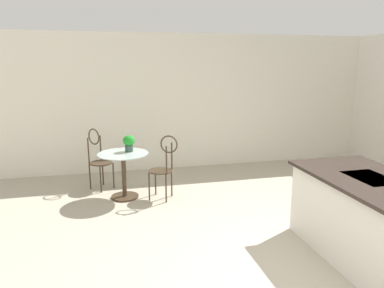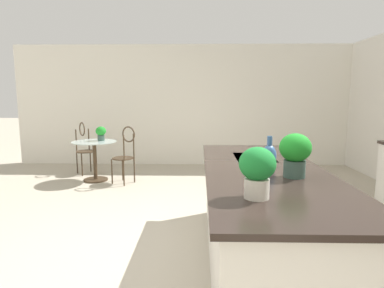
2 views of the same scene
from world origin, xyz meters
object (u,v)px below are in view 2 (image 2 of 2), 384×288
Objects in this scene: bistro_table at (95,157)px; vase_on_counter at (269,156)px; chair_by_island at (84,146)px; potted_plant_counter_near at (295,152)px; potted_plant_counter_far at (257,169)px; potted_plant_on_table at (101,133)px; chair_near_window at (125,152)px.

bistro_table is 3.96m from vase_on_counter.
chair_by_island is 4.99m from potted_plant_counter_near.
potted_plant_counter_near is at bearing 144.27° from potted_plant_counter_far.
bistro_table is at bearing -149.09° from potted_plant_counter_far.
potted_plant_counter_far is at bearing 29.17° from potted_plant_on_table.
potted_plant_counter_far is at bearing -16.56° from vase_on_counter.
potted_plant_counter_near reaches higher than vase_on_counter.
potted_plant_counter_near is at bearing 38.60° from chair_by_island.
potted_plant_on_table is (-0.29, -0.51, 0.32)m from chair_near_window.
chair_by_island reaches higher than bistro_table.
chair_by_island is at bearing -134.11° from potted_plant_on_table.
chair_near_window is 4.06m from potted_plant_counter_far.
chair_near_window is 2.95× the size of potted_plant_counter_near.
vase_on_counter is (2.95, 2.57, 0.58)m from bistro_table.
chair_near_window is 1.27m from chair_by_island.
potted_plant_on_table is 0.92× the size of vase_on_counter.
potted_plant_on_table is 4.52m from potted_plant_counter_far.
potted_plant_counter_near is (3.87, 3.09, 0.55)m from chair_by_island.
vase_on_counter reaches higher than potted_plant_on_table.
vase_on_counter is at bearing 41.09° from bistro_table.
potted_plant_counter_far is at bearing 30.91° from bistro_table.
chair_near_window is 0.67m from potted_plant_on_table.
bistro_table is 2.27× the size of potted_plant_counter_near.
potted_plant_counter_far is (3.94, 2.20, 0.22)m from potted_plant_on_table.
bistro_table is 4.32m from potted_plant_counter_near.
vase_on_counter is at bearing 39.05° from potted_plant_on_table.
potted_plant_counter_far is 1.14× the size of vase_on_counter.
bistro_table is 0.71m from chair_by_island.
bistro_table is 0.66m from chair_near_window.
chair_by_island reaches higher than potted_plant_on_table.
potted_plant_counter_far reaches higher than potted_plant_on_table.
chair_by_island is at bearing -148.64° from potted_plant_counter_far.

